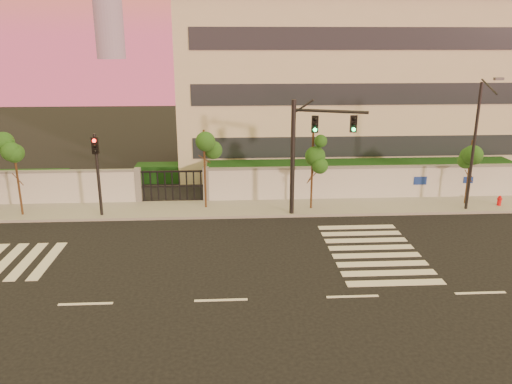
# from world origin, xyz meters

# --- Properties ---
(ground) EXTENTS (120.00, 120.00, 0.00)m
(ground) POSITION_xyz_m (0.00, 0.00, 0.00)
(ground) COLOR black
(ground) RESTS_ON ground
(sidewalk) EXTENTS (60.00, 3.00, 0.15)m
(sidewalk) POSITION_xyz_m (0.00, 10.50, 0.07)
(sidewalk) COLOR gray
(sidewalk) RESTS_ON ground
(perimeter_wall) EXTENTS (60.00, 0.36, 2.20)m
(perimeter_wall) POSITION_xyz_m (0.10, 12.00, 1.07)
(perimeter_wall) COLOR silver
(perimeter_wall) RESTS_ON ground
(hedge_row) EXTENTS (41.00, 4.25, 1.80)m
(hedge_row) POSITION_xyz_m (1.17, 14.74, 0.82)
(hedge_row) COLOR black
(hedge_row) RESTS_ON ground
(institutional_building) EXTENTS (24.40, 12.40, 12.25)m
(institutional_building) POSITION_xyz_m (9.00, 21.99, 6.16)
(institutional_building) COLOR beige
(institutional_building) RESTS_ON ground
(road_markings) EXTENTS (57.00, 7.62, 0.02)m
(road_markings) POSITION_xyz_m (-1.58, 3.76, 0.01)
(road_markings) COLOR silver
(road_markings) RESTS_ON ground
(street_tree_c) EXTENTS (1.42, 1.13, 4.41)m
(street_tree_c) POSITION_xyz_m (-11.04, 9.97, 3.25)
(street_tree_c) COLOR #382314
(street_tree_c) RESTS_ON ground
(street_tree_d) EXTENTS (1.49, 1.18, 4.64)m
(street_tree_d) POSITION_xyz_m (-0.96, 10.67, 3.42)
(street_tree_d) COLOR #382314
(street_tree_d) RESTS_ON ground
(street_tree_e) EXTENTS (1.45, 1.15, 4.53)m
(street_tree_e) POSITION_xyz_m (5.07, 10.18, 3.34)
(street_tree_e) COLOR #382314
(street_tree_e) RESTS_ON ground
(street_tree_f) EXTENTS (1.43, 1.14, 3.93)m
(street_tree_f) POSITION_xyz_m (14.31, 10.53, 2.89)
(street_tree_f) COLOR #382314
(street_tree_f) RESTS_ON ground
(traffic_signal_main) EXTENTS (3.97, 1.49, 6.41)m
(traffic_signal_main) POSITION_xyz_m (4.64, 9.32, 4.05)
(traffic_signal_main) COLOR black
(traffic_signal_main) RESTS_ON ground
(traffic_signal_secondary) EXTENTS (0.36, 0.35, 4.67)m
(traffic_signal_secondary) POSITION_xyz_m (-6.66, 9.60, 2.96)
(traffic_signal_secondary) COLOR black
(traffic_signal_secondary) RESTS_ON ground
(streetlight_east) EXTENTS (0.45, 1.83, 7.60)m
(streetlight_east) POSITION_xyz_m (13.89, 9.38, 4.11)
(streetlight_east) COLOR black
(streetlight_east) RESTS_ON ground
(fire_hydrant) EXTENTS (0.30, 0.28, 0.75)m
(fire_hydrant) POSITION_xyz_m (16.08, 10.00, 0.37)
(fire_hydrant) COLOR red
(fire_hydrant) RESTS_ON ground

